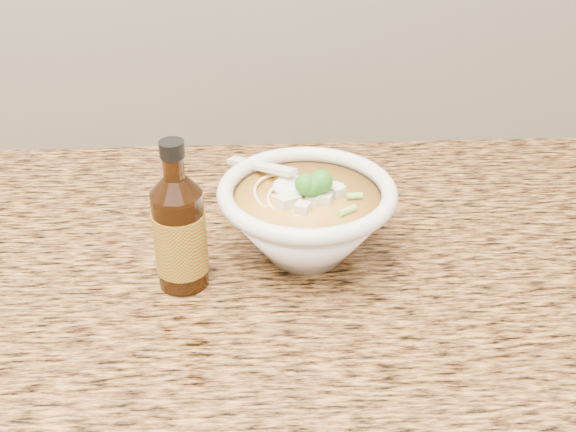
{
  "coord_description": "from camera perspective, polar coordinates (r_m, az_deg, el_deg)",
  "views": [
    {
      "loc": [
        0.33,
        1.06,
        1.36
      ],
      "look_at": [
        0.36,
        1.71,
        0.95
      ],
      "focal_mm": 45.0,
      "sensor_mm": 36.0,
      "label": 1
    }
  ],
  "objects": [
    {
      "name": "soup_bowl",
      "position": [
        0.77,
        1.47,
        -0.23
      ],
      "size": [
        0.19,
        0.19,
        0.11
      ],
      "rotation": [
        0.0,
        0.0,
        0.03
      ],
      "color": "silver",
      "rests_on": "counter_slab"
    },
    {
      "name": "hot_sauce_bottle",
      "position": [
        0.73,
        -8.55,
        -1.32
      ],
      "size": [
        0.05,
        0.05,
        0.16
      ],
      "rotation": [
        0.0,
        0.0,
        0.03
      ],
      "color": "#331707",
      "rests_on": "counter_slab"
    }
  ]
}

